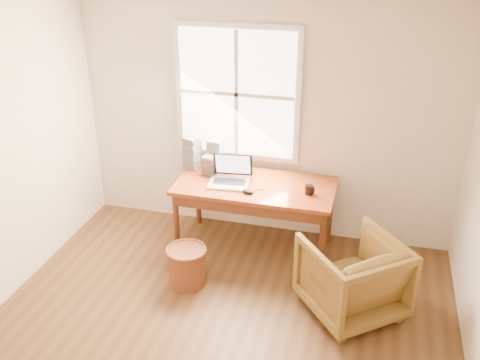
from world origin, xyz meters
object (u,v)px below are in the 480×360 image
Objects in this scene: armchair at (353,277)px; desk at (255,186)px; laptop at (228,173)px; cd_stack_a at (216,154)px; coffee_mug at (309,190)px; wicker_stool at (187,266)px.

desk is at bearing -75.02° from armchair.
laptop is at bearing -66.38° from armchair.
desk is 4.19× the size of laptop.
cd_stack_a is (-0.25, 0.39, 0.02)m from laptop.
desk is 1.37m from armchair.
coffee_mug is 1.14m from cd_stack_a.
armchair is 2.57× the size of cd_stack_a.
cd_stack_a reaches higher than armchair.
cd_stack_a is (-1.57, 1.09, 0.55)m from armchair.
coffee_mug is at bearing -19.74° from cd_stack_a.
laptop reaches higher than coffee_mug.
armchair reaches higher than wicker_stool.
laptop is at bearing -57.11° from cd_stack_a.
coffee_mug reaches higher than wicker_stool.
coffee_mug reaches higher than armchair.
laptop is at bearing -161.02° from desk.
laptop is (0.23, 0.68, 0.70)m from wicker_stool.
wicker_stool is 1.29m from cd_stack_a.
armchair is (1.06, -0.78, -0.37)m from desk.
desk is 17.09× the size of coffee_mug.
cd_stack_a reaches higher than wicker_stool.
desk is 5.22× the size of cd_stack_a.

